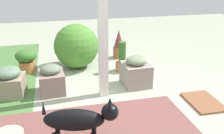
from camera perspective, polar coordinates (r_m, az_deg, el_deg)
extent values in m
plane|color=#A7AD99|center=(3.52, -0.74, -7.91)|extent=(12.00, 12.00, 0.00)
cube|color=white|center=(3.36, -2.10, 10.33)|extent=(0.12, 0.12, 2.15)
cube|color=gray|center=(3.96, 5.36, -1.66)|extent=(0.45, 0.42, 0.35)
ellipsoid|color=gray|center=(3.88, 5.48, 1.47)|extent=(0.31, 0.31, 0.14)
cube|color=gray|center=(3.83, -13.36, -3.37)|extent=(0.44, 0.38, 0.31)
ellipsoid|color=slate|center=(3.75, -13.63, -0.48)|extent=(0.29, 0.29, 0.13)
cube|color=gray|center=(3.91, -21.95, -4.00)|extent=(0.42, 0.44, 0.30)
ellipsoid|color=slate|center=(3.83, -22.38, -1.15)|extent=(0.35, 0.35, 0.16)
sphere|color=#4C8730|center=(4.64, -8.01, 4.68)|extent=(0.80, 0.80, 0.80)
cylinder|color=#9A5B36|center=(5.19, 1.50, 3.33)|extent=(0.22, 0.22, 0.22)
cone|color=brown|center=(5.11, 1.53, 6.40)|extent=(0.20, 0.20, 0.35)
cylinder|color=#B36946|center=(4.51, 2.29, 0.10)|extent=(0.23, 0.23, 0.17)
cylinder|color=#38662B|center=(4.42, 2.34, 3.35)|extent=(0.13, 0.13, 0.37)
cylinder|color=#BD7340|center=(4.70, -18.51, 0.09)|extent=(0.27, 0.27, 0.21)
ellipsoid|color=#396E2A|center=(4.63, -18.80, 2.41)|extent=(0.36, 0.36, 0.22)
ellipsoid|color=black|center=(2.63, -8.55, -11.66)|extent=(0.35, 0.65, 0.23)
sphere|color=black|center=(2.55, -0.48, -10.08)|extent=(0.18, 0.18, 0.18)
cone|color=black|center=(2.54, -0.48, -7.64)|extent=(0.05, 0.05, 0.07)
cone|color=black|center=(2.46, -0.50, -8.73)|extent=(0.05, 0.05, 0.07)
cylinder|color=black|center=(2.78, -4.06, -14.51)|extent=(0.05, 0.05, 0.19)
cylinder|color=black|center=(2.83, -12.06, -14.21)|extent=(0.05, 0.05, 0.19)
cone|color=black|center=(2.61, -15.17, -8.79)|extent=(0.04, 0.04, 0.14)
cube|color=brown|center=(3.71, 19.83, -7.36)|extent=(0.59, 0.41, 0.03)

